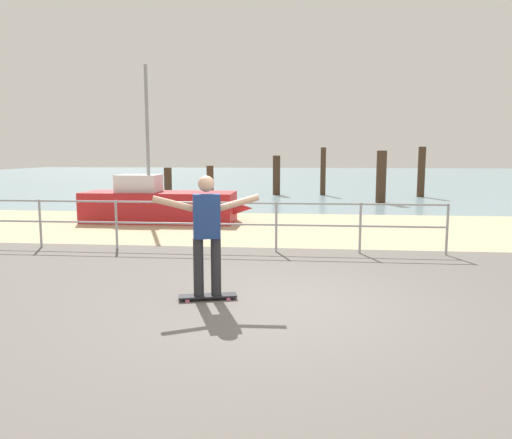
{
  "coord_description": "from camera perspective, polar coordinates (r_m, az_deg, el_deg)",
  "views": [
    {
      "loc": [
        0.36,
        -6.37,
        2.04
      ],
      "look_at": [
        -0.49,
        2.0,
        0.9
      ],
      "focal_mm": 34.76,
      "sensor_mm": 36.0,
      "label": 1
    }
  ],
  "objects": [
    {
      "name": "sea_surface",
      "position": [
        41.42,
        5.31,
        4.86
      ],
      "size": [
        72.0,
        50.0,
        0.04
      ],
      "primitive_type": "cube",
      "color": "#75939E",
      "rests_on": "ground"
    },
    {
      "name": "groyne_post_1",
      "position": [
        19.03,
        -5.29,
        3.86
      ],
      "size": [
        0.27,
        0.27,
        1.54
      ],
      "primitive_type": "cylinder",
      "color": "#422D1E",
      "rests_on": "ground"
    },
    {
      "name": "skateboarder",
      "position": [
        6.76,
        -5.69,
        -1.03
      ],
      "size": [
        1.42,
        0.46,
        1.65
      ],
      "color": "#26262B",
      "rests_on": "skateboard"
    },
    {
      "name": "groyne_post_5",
      "position": [
        23.96,
        18.49,
        5.19
      ],
      "size": [
        0.33,
        0.33,
        2.3
      ],
      "primitive_type": "cylinder",
      "color": "#422D1E",
      "rests_on": "ground"
    },
    {
      "name": "groyne_post_2",
      "position": [
        23.92,
        2.37,
        5.09
      ],
      "size": [
        0.36,
        0.36,
        1.9
      ],
      "primitive_type": "cylinder",
      "color": "#422D1E",
      "rests_on": "ground"
    },
    {
      "name": "railing_fence",
      "position": [
        10.32,
        -7.05,
        0.19
      ],
      "size": [
        10.18,
        0.05,
        1.05
      ],
      "color": "#9EA0A5",
      "rests_on": "ground"
    },
    {
      "name": "ground_plane",
      "position": [
        5.76,
        1.86,
        -13.04
      ],
      "size": [
        24.0,
        10.0,
        0.04
      ],
      "primitive_type": "cube",
      "color": "#605B56",
      "rests_on": "ground"
    },
    {
      "name": "sailboat",
      "position": [
        14.73,
        -10.46,
        1.65
      ],
      "size": [
        4.95,
        1.42,
        4.51
      ],
      "color": "#B21E23",
      "rests_on": "ground"
    },
    {
      "name": "groyne_post_4",
      "position": [
        20.7,
        14.21,
        4.77
      ],
      "size": [
        0.4,
        0.4,
        2.12
      ],
      "primitive_type": "cylinder",
      "color": "#422D1E",
      "rests_on": "ground"
    },
    {
      "name": "groyne_post_3",
      "position": [
        23.92,
        7.73,
        5.49
      ],
      "size": [
        0.25,
        0.25,
        2.28
      ],
      "primitive_type": "cylinder",
      "color": "#422D1E",
      "rests_on": "ground"
    },
    {
      "name": "groyne_post_0",
      "position": [
        21.51,
        -10.09,
        4.03
      ],
      "size": [
        0.33,
        0.33,
        1.41
      ],
      "primitive_type": "cylinder",
      "color": "#422D1E",
      "rests_on": "ground"
    },
    {
      "name": "skateboard",
      "position": [
        6.96,
        -5.59,
        -8.77
      ],
      "size": [
        0.82,
        0.4,
        0.08
      ],
      "color": "black",
      "rests_on": "ground"
    },
    {
      "name": "beach_strip",
      "position": [
        13.53,
        4.2,
        -0.98
      ],
      "size": [
        24.0,
        6.0,
        0.04
      ],
      "primitive_type": "cube",
      "color": "tan",
      "rests_on": "ground"
    }
  ]
}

